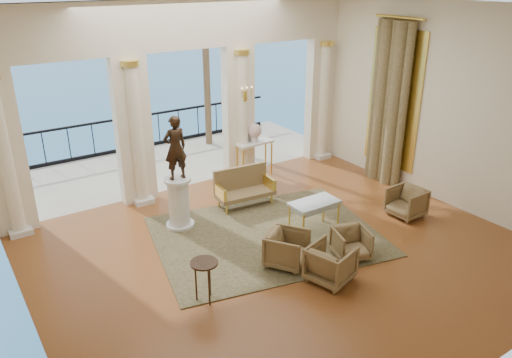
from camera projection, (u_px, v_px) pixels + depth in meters
floor at (284, 252)px, 9.69m from camera, size 9.00×9.00×0.00m
room_walls at (331, 123)px, 7.72m from camera, size 9.00×9.00×9.00m
arcade at (188, 85)px, 11.61m from camera, size 9.00×0.56×4.50m
terrace at (161, 165)px, 14.14m from camera, size 10.00×3.60×0.10m
balustrade at (138, 135)px, 15.19m from camera, size 9.00×0.06×1.03m
palm_tree at (204, 7)px, 14.18m from camera, size 2.00×2.00×4.50m
curtain at (388, 104)px, 12.26m from camera, size 0.33×1.40×4.09m
window_frame at (394, 100)px, 12.32m from camera, size 0.04×1.60×3.40m
wall_sconce at (246, 95)px, 12.23m from camera, size 0.30×0.11×0.33m
rug at (266, 236)px, 10.26m from camera, size 5.07×4.32×0.02m
armchair_a at (287, 247)px, 9.15m from camera, size 0.96×0.94×0.73m
armchair_b at (351, 242)px, 9.41m from camera, size 0.78×0.75×0.64m
armchair_c at (406, 201)px, 11.00m from camera, size 0.68×0.72×0.72m
armchair_d at (331, 262)px, 8.68m from camera, size 0.85×0.88×0.74m
settee at (243, 187)px, 11.50m from camera, size 1.39×0.70×0.89m
game_table at (315, 205)px, 10.20m from camera, size 1.02×0.56×0.70m
pedestal at (179, 204)px, 10.46m from camera, size 0.60×0.60×1.11m
statue at (175, 148)px, 9.98m from camera, size 0.49×0.32×1.33m
console_table at (255, 148)px, 12.97m from camera, size 1.02×0.44×0.95m
urn at (255, 132)px, 12.80m from camera, size 0.37×0.37×0.49m
side_table at (204, 268)px, 8.02m from camera, size 0.46×0.46×0.74m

